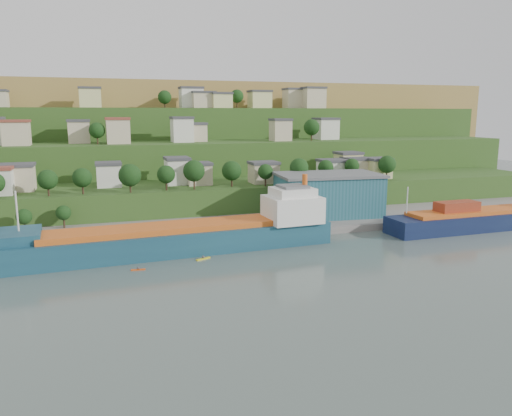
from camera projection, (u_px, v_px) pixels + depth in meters
name	position (u px, v px, depth m)	size (l,w,h in m)	color
ground	(233.00, 260.00, 113.51)	(500.00, 500.00, 0.00)	#4A5A55
quay	(273.00, 227.00, 145.73)	(220.00, 26.00, 4.00)	slate
hillside	(151.00, 174.00, 271.15)	(360.00, 210.74, 96.00)	#284719
cargo_ship_near	(187.00, 239.00, 119.84)	(77.64, 16.60, 19.80)	#133548
cargo_ship_far	(492.00, 219.00, 144.68)	(61.77, 11.13, 16.74)	#0C1235
warehouse	(328.00, 194.00, 152.65)	(32.61, 21.75, 12.80)	#1F545D
dinghy	(33.00, 250.00, 115.51)	(3.96, 1.49, 0.79)	silver
kayak_orange	(138.00, 269.00, 105.88)	(3.06, 0.90, 0.75)	#D24912
kayak_yellow	(203.00, 258.00, 113.71)	(3.58, 2.07, 0.91)	gold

